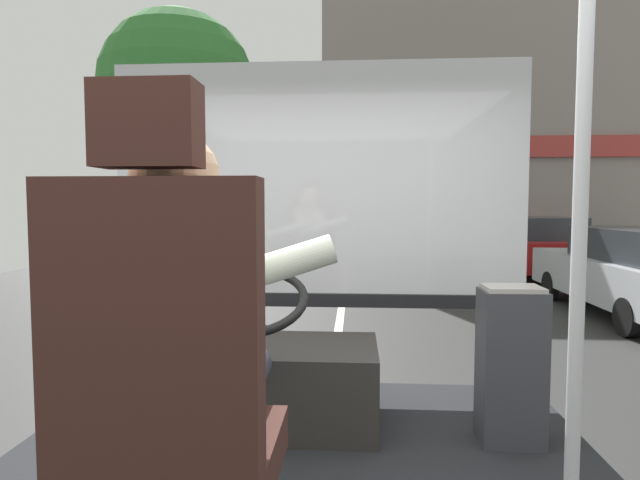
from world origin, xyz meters
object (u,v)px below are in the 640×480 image
at_px(handrail_pole, 580,231).
at_px(parked_car_black, 487,236).
at_px(parked_car_red, 537,246).
at_px(fare_box, 511,365).
at_px(driver_seat, 171,417).
at_px(steering_console, 266,381).
at_px(bus_driver, 185,325).

distance_m(handrail_pole, parked_car_black, 16.79).
height_order(parked_car_red, parked_car_black, parked_car_red).
bearing_deg(fare_box, handrail_pole, -93.14).
distance_m(driver_seat, parked_car_black, 17.45).
height_order(handrail_pole, parked_car_black, handrail_pole).
bearing_deg(parked_car_black, steering_console, -107.64).
bearing_deg(parked_car_red, bus_driver, -112.54).
bearing_deg(steering_console, fare_box, -5.75).
distance_m(driver_seat, bus_driver, 0.23).
bearing_deg(handrail_pole, fare_box, 86.86).
relative_size(fare_box, parked_car_red, 0.17).
bearing_deg(fare_box, bus_driver, -136.91).
distance_m(steering_console, handrail_pole, 1.63).
height_order(bus_driver, parked_car_black, bus_driver).
distance_m(handrail_pole, parked_car_red, 12.27).
xyz_separation_m(steering_console, parked_car_red, (4.94, 10.72, -0.13)).
bearing_deg(steering_console, driver_seat, -90.00).
height_order(handrail_pole, parked_car_red, handrail_pole).
bearing_deg(parked_car_red, driver_seat, -112.34).
relative_size(steering_console, fare_box, 1.52).
relative_size(bus_driver, steering_console, 0.71).
height_order(steering_console, handrail_pole, handrail_pole).
xyz_separation_m(bus_driver, fare_box, (1.15, 1.08, -0.42)).
xyz_separation_m(fare_box, parked_car_black, (3.75, 15.54, -0.30)).
bearing_deg(bus_driver, handrail_pole, 14.80).
relative_size(driver_seat, parked_car_red, 0.32).
relative_size(handrail_pole, fare_box, 2.79).
height_order(steering_console, parked_car_black, steering_console).
height_order(bus_driver, parked_car_red, bus_driver).
xyz_separation_m(steering_console, parked_car_black, (4.91, 15.43, -0.16)).
distance_m(steering_console, fare_box, 1.17).
bearing_deg(parked_car_black, fare_box, -103.58).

